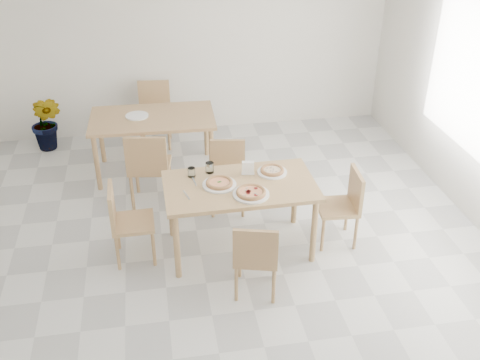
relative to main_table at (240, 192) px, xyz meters
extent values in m
plane|color=silver|center=(-0.41, -0.50, -0.66)|extent=(7.00, 7.00, 0.00)
plane|color=silver|center=(-0.41, 3.00, 0.74)|extent=(6.00, 0.00, 6.00)
cube|color=tan|center=(0.00, 0.00, 0.07)|extent=(1.47, 0.85, 0.04)
cylinder|color=tan|center=(-0.66, -0.35, -0.31)|extent=(0.06, 0.06, 0.71)
cylinder|color=tan|center=(0.67, -0.34, -0.31)|extent=(0.06, 0.06, 0.71)
cylinder|color=tan|center=(-0.67, 0.34, -0.31)|extent=(0.06, 0.06, 0.71)
cylinder|color=tan|center=(0.66, 0.35, -0.31)|extent=(0.06, 0.06, 0.71)
cube|color=tan|center=(0.03, -0.66, -0.27)|extent=(0.48, 0.48, 0.04)
cube|color=tan|center=(-0.01, -0.83, -0.06)|extent=(0.38, 0.14, 0.37)
cylinder|color=tan|center=(0.24, -0.54, -0.48)|extent=(0.03, 0.03, 0.38)
cylinder|color=tan|center=(-0.08, -0.46, -0.48)|extent=(0.03, 0.03, 0.38)
cylinder|color=tan|center=(0.15, -0.86, -0.48)|extent=(0.03, 0.03, 0.38)
cylinder|color=tan|center=(-0.17, -0.78, -0.48)|extent=(0.03, 0.03, 0.38)
cube|color=tan|center=(-0.01, 0.75, -0.27)|extent=(0.44, 0.44, 0.04)
cube|color=tan|center=(0.02, 0.92, -0.07)|extent=(0.39, 0.10, 0.37)
cylinder|color=tan|center=(-0.20, 0.61, -0.48)|extent=(0.03, 0.03, 0.38)
cylinder|color=tan|center=(0.13, 0.56, -0.48)|extent=(0.03, 0.03, 0.38)
cylinder|color=tan|center=(-0.15, 0.94, -0.48)|extent=(0.03, 0.03, 0.38)
cylinder|color=tan|center=(0.18, 0.88, -0.48)|extent=(0.03, 0.03, 0.38)
cube|color=tan|center=(-1.05, 0.03, -0.26)|extent=(0.41, 0.41, 0.04)
cube|color=tan|center=(-1.23, 0.02, -0.05)|extent=(0.04, 0.40, 0.38)
cylinder|color=tan|center=(-0.87, -0.14, -0.47)|extent=(0.03, 0.03, 0.39)
cylinder|color=tan|center=(-0.88, 0.20, -0.47)|extent=(0.03, 0.03, 0.39)
cylinder|color=tan|center=(-1.22, -0.15, -0.47)|extent=(0.03, 0.03, 0.39)
cylinder|color=tan|center=(-1.22, 0.19, -0.47)|extent=(0.03, 0.03, 0.39)
cube|color=tan|center=(0.99, -0.04, -0.26)|extent=(0.42, 0.42, 0.04)
cube|color=tan|center=(1.17, -0.05, -0.05)|extent=(0.06, 0.40, 0.38)
cylinder|color=tan|center=(0.83, 0.14, -0.47)|extent=(0.03, 0.03, 0.39)
cylinder|color=tan|center=(0.81, -0.20, -0.47)|extent=(0.03, 0.03, 0.39)
cylinder|color=tan|center=(1.17, 0.12, -0.47)|extent=(0.03, 0.03, 0.39)
cylinder|color=tan|center=(1.15, -0.22, -0.47)|extent=(0.03, 0.03, 0.39)
cylinder|color=white|center=(-0.20, 0.01, 0.09)|extent=(0.33, 0.33, 0.02)
cylinder|color=white|center=(0.35, 0.17, 0.09)|extent=(0.30, 0.30, 0.02)
cylinder|color=white|center=(0.07, -0.21, 0.09)|extent=(0.34, 0.34, 0.02)
cylinder|color=tan|center=(-0.20, 0.01, 0.11)|extent=(0.30, 0.30, 0.01)
torus|color=tan|center=(-0.20, 0.01, 0.12)|extent=(0.30, 0.30, 0.03)
cylinder|color=#D04F24|center=(-0.20, 0.01, 0.12)|extent=(0.23, 0.23, 0.01)
ellipsoid|color=#1A5012|center=(-0.20, 0.01, 0.13)|extent=(0.05, 0.04, 0.01)
cylinder|color=tan|center=(0.35, 0.17, 0.11)|extent=(0.25, 0.25, 0.01)
torus|color=tan|center=(0.35, 0.17, 0.12)|extent=(0.25, 0.25, 0.03)
cylinder|color=white|center=(0.35, 0.17, 0.12)|extent=(0.19, 0.19, 0.01)
cylinder|color=tan|center=(0.07, -0.21, 0.11)|extent=(0.28, 0.28, 0.01)
torus|color=tan|center=(0.07, -0.21, 0.12)|extent=(0.29, 0.29, 0.03)
cylinder|color=#D04F24|center=(0.07, -0.21, 0.12)|extent=(0.22, 0.22, 0.01)
cylinder|color=white|center=(-0.26, 0.28, 0.14)|extent=(0.08, 0.08, 0.11)
cylinder|color=white|center=(-0.44, 0.23, 0.13)|extent=(0.07, 0.07, 0.10)
cube|color=silver|center=(0.11, 0.17, 0.09)|extent=(0.14, 0.08, 0.01)
cube|color=white|center=(0.11, 0.17, 0.16)|extent=(0.12, 0.07, 0.13)
cube|color=silver|center=(-0.53, -0.11, 0.09)|extent=(0.06, 0.18, 0.01)
cube|color=silver|center=(-0.43, 0.13, 0.09)|extent=(0.04, 0.18, 0.01)
cube|color=tan|center=(-0.77, 1.77, 0.07)|extent=(1.52, 0.90, 0.04)
cylinder|color=tan|center=(-1.46, 1.44, -0.31)|extent=(0.06, 0.06, 0.71)
cylinder|color=tan|center=(-0.11, 1.40, -0.31)|extent=(0.06, 0.06, 0.71)
cylinder|color=tan|center=(-1.44, 2.15, -0.31)|extent=(0.06, 0.06, 0.71)
cylinder|color=tan|center=(-0.08, 2.11, -0.31)|extent=(0.06, 0.06, 0.71)
cube|color=tan|center=(-0.85, 1.07, -0.20)|extent=(0.51, 0.51, 0.04)
cube|color=tan|center=(-0.88, 0.86, 0.03)|extent=(0.45, 0.11, 0.43)
cylinder|color=tan|center=(-0.63, 1.23, -0.44)|extent=(0.04, 0.04, 0.44)
cylinder|color=tan|center=(-1.01, 1.29, -0.44)|extent=(0.04, 0.04, 0.44)
cylinder|color=tan|center=(-0.69, 0.85, -0.44)|extent=(0.04, 0.04, 0.44)
cylinder|color=tan|center=(-1.07, 0.90, -0.44)|extent=(0.04, 0.04, 0.44)
cube|color=tan|center=(-0.73, 2.54, -0.23)|extent=(0.46, 0.46, 0.04)
cube|color=tan|center=(-0.72, 2.73, -0.01)|extent=(0.43, 0.08, 0.41)
cylinder|color=tan|center=(-0.93, 2.37, -0.46)|extent=(0.04, 0.04, 0.42)
cylinder|color=tan|center=(-0.57, 2.34, -0.46)|extent=(0.04, 0.04, 0.42)
cylinder|color=tan|center=(-0.90, 2.74, -0.46)|extent=(0.04, 0.04, 0.42)
cylinder|color=tan|center=(-0.54, 2.71, -0.46)|extent=(0.04, 0.04, 0.42)
cylinder|color=white|center=(-0.95, 1.81, 0.09)|extent=(0.28, 0.28, 0.02)
imported|color=#2D691F|center=(-2.17, 2.65, -0.27)|extent=(0.53, 0.48, 0.78)
camera|label=1|loc=(-0.80, -4.58, 2.83)|focal=42.00mm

